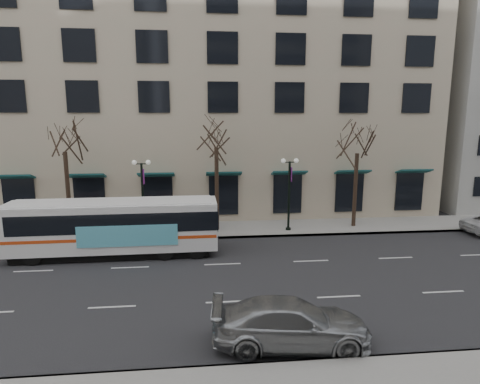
{
  "coord_description": "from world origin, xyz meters",
  "views": [
    {
      "loc": [
        -1.15,
        -18.69,
        7.99
      ],
      "look_at": [
        0.99,
        2.52,
        4.0
      ],
      "focal_mm": 30.0,
      "sensor_mm": 36.0,
      "label": 1
    }
  ],
  "objects": [
    {
      "name": "ground",
      "position": [
        0.0,
        0.0,
        0.0
      ],
      "size": [
        160.0,
        160.0,
        0.0
      ],
      "primitive_type": "plane",
      "color": "black",
      "rests_on": "ground"
    },
    {
      "name": "sidewalk_far",
      "position": [
        5.0,
        9.0,
        0.07
      ],
      "size": [
        80.0,
        4.0,
        0.15
      ],
      "primitive_type": "cube",
      "color": "gray",
      "rests_on": "ground"
    },
    {
      "name": "building_hotel",
      "position": [
        -2.0,
        21.0,
        12.0
      ],
      "size": [
        40.0,
        20.0,
        24.0
      ],
      "primitive_type": "cube",
      "color": "#BFAB92",
      "rests_on": "ground"
    },
    {
      "name": "tree_far_left",
      "position": [
        -10.0,
        8.8,
        6.7
      ],
      "size": [
        3.6,
        3.6,
        8.34
      ],
      "color": "black",
      "rests_on": "ground"
    },
    {
      "name": "tree_far_mid",
      "position": [
        0.0,
        8.8,
        6.91
      ],
      "size": [
        3.6,
        3.6,
        8.55
      ],
      "color": "black",
      "rests_on": "ground"
    },
    {
      "name": "tree_far_right",
      "position": [
        10.0,
        8.8,
        6.42
      ],
      "size": [
        3.6,
        3.6,
        8.06
      ],
      "color": "black",
      "rests_on": "ground"
    },
    {
      "name": "lamp_post_left",
      "position": [
        -4.99,
        8.2,
        2.94
      ],
      "size": [
        1.22,
        0.45,
        5.21
      ],
      "color": "black",
      "rests_on": "ground"
    },
    {
      "name": "lamp_post_right",
      "position": [
        5.01,
        8.2,
        2.94
      ],
      "size": [
        1.22,
        0.45,
        5.21
      ],
      "color": "black",
      "rests_on": "ground"
    },
    {
      "name": "city_bus",
      "position": [
        -6.12,
        4.4,
        1.78
      ],
      "size": [
        12.04,
        2.81,
        3.25
      ],
      "rotation": [
        0.0,
        0.0,
        0.02
      ],
      "color": "white",
      "rests_on": "ground"
    },
    {
      "name": "silver_car",
      "position": [
        1.97,
        -5.86,
        0.81
      ],
      "size": [
        5.78,
        2.74,
        1.63
      ],
      "primitive_type": "imported",
      "rotation": [
        0.0,
        0.0,
        1.49
      ],
      "color": "#969A9D",
      "rests_on": "ground"
    }
  ]
}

